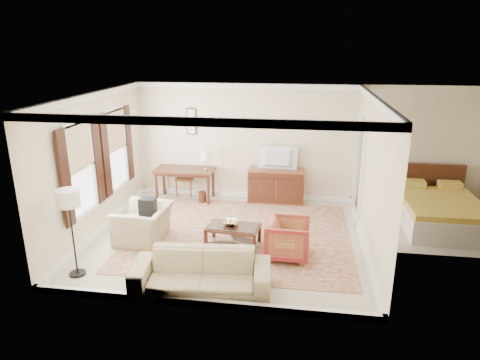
% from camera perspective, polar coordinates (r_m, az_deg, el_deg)
% --- Properties ---
extents(room_shell, '(5.51, 5.01, 2.91)m').
position_cam_1_polar(room_shell, '(8.16, -1.72, 8.28)').
color(room_shell, beige).
rests_on(room_shell, ground).
extents(annex_bedroom, '(3.00, 2.70, 2.90)m').
position_cam_1_polar(annex_bedroom, '(10.19, 25.44, -3.97)').
color(annex_bedroom, beige).
rests_on(annex_bedroom, ground).
extents(window_front, '(0.12, 1.56, 1.80)m').
position_cam_1_polar(window_front, '(8.62, -20.48, 1.38)').
color(window_front, '#CCB284').
rests_on(window_front, room_shell).
extents(window_rear, '(0.12, 1.56, 1.80)m').
position_cam_1_polar(window_rear, '(10.00, -16.18, 3.98)').
color(window_rear, '#CCB284').
rests_on(window_rear, room_shell).
extents(doorway, '(0.10, 1.12, 2.25)m').
position_cam_1_polar(doorway, '(9.90, 15.58, 1.04)').
color(doorway, white).
rests_on(doorway, room_shell).
extents(rug, '(4.55, 3.91, 0.01)m').
position_cam_1_polar(rug, '(9.00, -0.05, -7.27)').
color(rug, maroon).
rests_on(rug, room_shell).
extents(writing_desk, '(1.48, 0.74, 0.81)m').
position_cam_1_polar(writing_desk, '(10.82, -7.37, 0.91)').
color(writing_desk, '#3E1D11').
rests_on(writing_desk, room_shell).
extents(desk_chair, '(0.49, 0.49, 1.05)m').
position_cam_1_polar(desk_chair, '(11.22, -7.32, 0.59)').
color(desk_chair, brown).
rests_on(desk_chair, room_shell).
extents(desk_lamp, '(0.32, 0.32, 0.50)m').
position_cam_1_polar(desk_lamp, '(10.59, -4.58, 2.65)').
color(desk_lamp, silver).
rests_on(desk_lamp, writing_desk).
extents(framed_prints, '(0.25, 0.04, 0.68)m').
position_cam_1_polar(framed_prints, '(10.92, -6.50, 7.79)').
color(framed_prints, '#3E1D11').
rests_on(framed_prints, room_shell).
extents(sideboard, '(1.38, 0.53, 0.85)m').
position_cam_1_polar(sideboard, '(10.70, 4.84, -0.75)').
color(sideboard, brown).
rests_on(sideboard, room_shell).
extents(tv, '(0.94, 0.54, 0.12)m').
position_cam_1_polar(tv, '(10.43, 4.96, 3.87)').
color(tv, black).
rests_on(tv, sideboard).
extents(coffee_table, '(1.06, 0.68, 0.43)m').
position_cam_1_polar(coffee_table, '(8.41, -0.92, -6.76)').
color(coffee_table, '#3E1D11').
rests_on(coffee_table, room_shell).
extents(fruit_bowl, '(0.42, 0.42, 0.10)m').
position_cam_1_polar(fruit_bowl, '(8.42, -1.25, -5.57)').
color(fruit_bowl, silver).
rests_on(fruit_bowl, coffee_table).
extents(book_a, '(0.27, 0.16, 0.38)m').
position_cam_1_polar(book_a, '(8.54, -1.16, -7.52)').
color(book_a, brown).
rests_on(book_a, coffee_table).
extents(book_b, '(0.27, 0.14, 0.38)m').
position_cam_1_polar(book_b, '(8.42, 0.13, -7.94)').
color(book_b, brown).
rests_on(book_b, coffee_table).
extents(striped_armchair, '(0.76, 0.81, 0.82)m').
position_cam_1_polar(striped_armchair, '(8.01, 6.39, -7.54)').
color(striped_armchair, maroon).
rests_on(striped_armchair, room_shell).
extents(club_armchair, '(0.77, 1.14, 0.97)m').
position_cam_1_polar(club_armchair, '(8.80, -12.78, -4.95)').
color(club_armchair, tan).
rests_on(club_armchair, room_shell).
extents(backpack, '(0.30, 0.37, 0.40)m').
position_cam_1_polar(backpack, '(8.68, -12.20, -3.47)').
color(backpack, black).
rests_on(backpack, club_armchair).
extents(sofa, '(2.25, 0.84, 0.86)m').
position_cam_1_polar(sofa, '(6.97, -5.19, -11.42)').
color(sofa, tan).
rests_on(sofa, room_shell).
extents(floor_lamp, '(0.38, 0.38, 1.55)m').
position_cam_1_polar(floor_lamp, '(7.56, -21.87, -3.05)').
color(floor_lamp, black).
rests_on(floor_lamp, room_shell).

